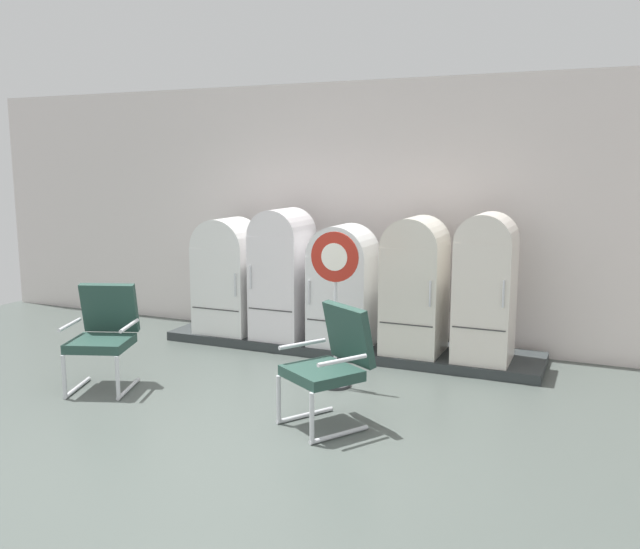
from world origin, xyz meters
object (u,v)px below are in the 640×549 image
Objects in this scene: refrigerator_0 at (228,273)px; refrigerator_3 at (415,281)px; armchair_right at (332,360)px; refrigerator_4 at (485,283)px; refrigerator_1 at (282,270)px; armchair_left at (104,331)px; sign_stand at (335,308)px; refrigerator_2 at (343,283)px.

refrigerator_0 is 2.42m from refrigerator_3.
refrigerator_0 reaches higher than armchair_right.
refrigerator_4 is at bearing -1.38° from refrigerator_3.
refrigerator_1 is 1.53× the size of armchair_right.
refrigerator_4 is at bearing 31.79° from armchair_left.
refrigerator_1 is 1.66m from refrigerator_3.
refrigerator_0 is 2.11m from armchair_left.
refrigerator_1 is at bearing 125.56° from armchair_right.
refrigerator_1 is at bearing 134.60° from sign_stand.
refrigerator_4 is 3.99m from armchair_left.
refrigerator_4 is 2.33m from armchair_right.
armchair_right is (-0.92, -2.11, -0.39)m from refrigerator_4.
refrigerator_4 is 1.73m from sign_stand.
refrigerator_2 is 1.37× the size of armchair_left.
refrigerator_2 is 1.20m from sign_stand.
refrigerator_2 is at bearing -2.89° from refrigerator_1.
refrigerator_2 is 0.90× the size of sign_stand.
refrigerator_1 is 2.34m from armchair_left.
refrigerator_0 is 3.20m from refrigerator_4.
refrigerator_0 is 0.76m from refrigerator_1.
refrigerator_1 is at bearing 2.08° from refrigerator_0.
refrigerator_3 is at bearing 67.69° from sign_stand.
refrigerator_0 is at bearing -179.72° from refrigerator_4.
refrigerator_2 reaches higher than armchair_right.
armchair_right is at bearing -93.74° from refrigerator_3.
refrigerator_1 is at bearing 65.92° from armchair_left.
refrigerator_2 is 1.37× the size of armchair_right.
sign_stand is (1.17, -1.18, -0.14)m from refrigerator_1.
refrigerator_4 is at bearing 1.02° from refrigerator_2.
armchair_left is at bearing -114.08° from refrigerator_1.
refrigerator_3 is at bearing 0.82° from refrigerator_0.
armchair_right is 1.03m from sign_stand.
refrigerator_2 is 2.72m from armchair_left.
refrigerator_4 is (0.78, -0.02, 0.04)m from refrigerator_3.
refrigerator_2 is at bearing -0.48° from refrigerator_0.
refrigerator_1 is 0.99× the size of refrigerator_4.
armchair_right is (-0.14, -2.13, -0.35)m from refrigerator_3.
refrigerator_2 is 2.22m from armchair_right.
refrigerator_4 reaches higher than refrigerator_2.
refrigerator_4 is at bearing 66.45° from armchair_right.
refrigerator_0 is 1.02× the size of refrigerator_2.
sign_stand is (1.93, -1.16, -0.06)m from refrigerator_0.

